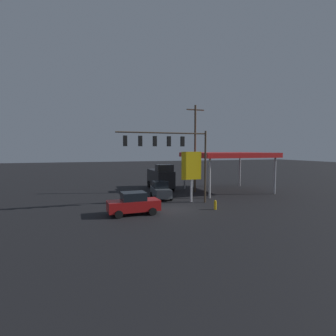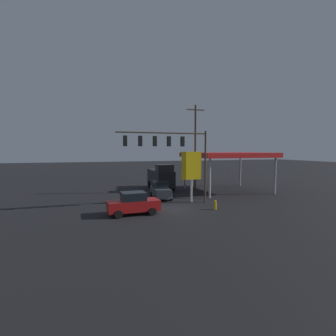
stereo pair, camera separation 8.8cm
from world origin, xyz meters
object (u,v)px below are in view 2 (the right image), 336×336
utility_pole (195,147)px  price_sign (191,167)px  fire_hydrant (215,205)px  delivery_truck (161,177)px  hatchback_crossing (161,190)px  sedan_far (133,203)px  traffic_signal_assembly (170,147)px

utility_pole → price_sign: utility_pole is taller
fire_hydrant → price_sign: bearing=-80.1°
utility_pole → delivery_truck: utility_pole is taller
hatchback_crossing → sedan_far: (4.28, 6.16, 0.00)m
traffic_signal_assembly → fire_hydrant: (-3.33, 3.30, -5.38)m
delivery_truck → sedan_far: size_ratio=1.54×
sedan_far → fire_hydrant: 7.59m
utility_pole → traffic_signal_assembly: bearing=48.6°
utility_pole → sedan_far: bearing=42.8°
price_sign → delivery_truck: size_ratio=0.78×
traffic_signal_assembly → delivery_truck: bearing=-101.6°
fire_hydrant → traffic_signal_assembly: bearing=-44.7°
hatchback_crossing → sedan_far: 7.50m
traffic_signal_assembly → utility_pole: (-5.63, -6.39, 0.09)m
delivery_truck → sedan_far: bearing=-24.4°
utility_pole → delivery_truck: size_ratio=1.64×
traffic_signal_assembly → fire_hydrant: 7.14m
hatchback_crossing → sedan_far: size_ratio=0.87×
sedan_far → delivery_truck: bearing=-118.2°
traffic_signal_assembly → utility_pole: size_ratio=0.83×
price_sign → fire_hydrant: size_ratio=6.07×
price_sign → delivery_truck: 9.81m
utility_pole → sedan_far: (9.85, 9.12, -4.96)m
price_sign → delivery_truck: (0.51, -9.60, -1.98)m
hatchback_crossing → fire_hydrant: size_ratio=4.44×
traffic_signal_assembly → hatchback_crossing: 5.96m
traffic_signal_assembly → sedan_far: size_ratio=2.10×
sedan_far → fire_hydrant: bearing=173.4°
traffic_signal_assembly → price_sign: bearing=-165.0°
traffic_signal_assembly → fire_hydrant: size_ratio=10.64×
hatchback_crossing → fire_hydrant: hatchback_crossing is taller
hatchback_crossing → price_sign: bearing=47.4°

